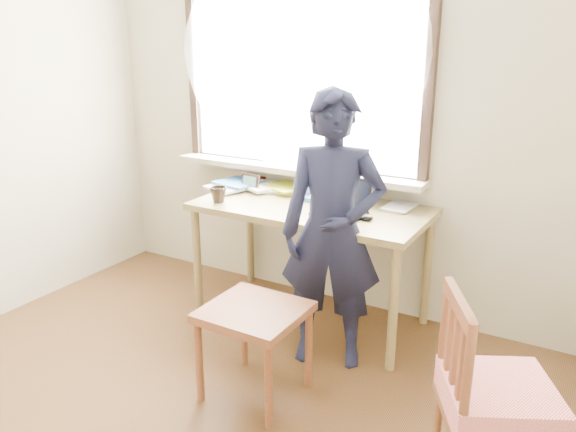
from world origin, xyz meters
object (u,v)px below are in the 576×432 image
Objects in this scene: laptop at (342,205)px; person at (333,232)px; mug_white at (302,190)px; side_chair at (494,402)px; work_chair at (254,322)px; desk at (311,218)px; mug_dark at (219,195)px.

laptop is 0.35m from person.
mug_white is at bearing 112.27° from person.
work_chair is at bearing 172.46° from side_chair.
person is at bearing -48.35° from desk.
desk is 0.94× the size of person.
laptop is 2.82× the size of mug_dark.
side_chair is (1.19, -0.16, 0.06)m from work_chair.
mug_dark reaches higher than desk.
person is at bearing 146.45° from side_chair.
desk is 1.70m from side_chair.
person reaches higher than mug_white.
side_chair is 1.25m from person.
work_chair is (-0.09, -0.84, -0.42)m from laptop.
side_chair is at bearing -37.81° from desk.
mug_white is 0.13× the size of side_chair.
side_chair is (1.88, -0.81, -0.36)m from mug_dark.
desk is 0.27m from laptop.
laptop is at bearing 137.79° from side_chair.
laptop is at bearing 83.97° from work_chair.
side_chair is at bearing -7.54° from work_chair.
laptop reaches higher than mug_dark.
laptop is at bearing 86.04° from person.
side_chair reaches higher than work_chair.
mug_dark is (-0.78, -0.19, 0.00)m from laptop.
side_chair is at bearing -53.42° from person.
laptop reaches higher than mug_white.
laptop is at bearing 13.72° from mug_dark.
person reaches higher than work_chair.
mug_dark is 0.89m from person.
mug_white is at bearing 153.32° from laptop.
side_chair is at bearing -38.80° from mug_white.
desk is at bearing 171.28° from laptop.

